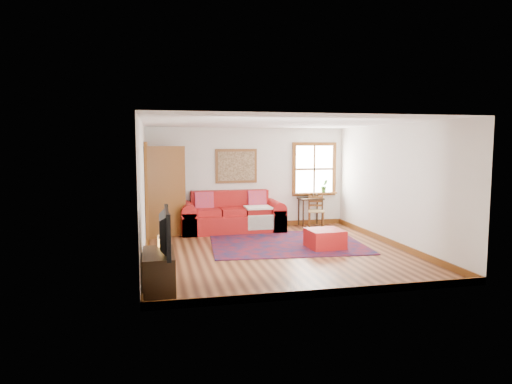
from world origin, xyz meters
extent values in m
plane|color=#462212|center=(0.00, 0.00, 0.00)|extent=(5.50, 5.50, 0.00)
cube|color=silver|center=(0.00, 2.75, 1.25)|extent=(5.00, 0.04, 2.50)
cube|color=silver|center=(0.00, -2.75, 1.25)|extent=(5.00, 0.04, 2.50)
cube|color=silver|center=(-2.50, 0.00, 1.25)|extent=(0.04, 5.50, 2.50)
cube|color=silver|center=(2.50, 0.00, 1.25)|extent=(0.04, 5.50, 2.50)
cube|color=white|center=(0.00, 0.00, 2.50)|extent=(5.00, 5.50, 0.04)
cube|color=brown|center=(0.00, 2.73, 0.06)|extent=(5.00, 0.03, 0.12)
cube|color=brown|center=(-2.48, 0.00, 0.06)|extent=(0.03, 5.50, 0.12)
cube|color=brown|center=(2.48, 0.00, 0.06)|extent=(0.03, 5.50, 0.12)
cube|color=white|center=(1.75, 2.73, 1.45)|extent=(1.00, 0.02, 1.20)
cube|color=brown|center=(1.75, 2.72, 2.09)|extent=(1.18, 0.06, 0.09)
cube|color=brown|center=(1.75, 2.72, 0.80)|extent=(1.18, 0.06, 0.09)
cube|color=brown|center=(1.21, 2.72, 1.45)|extent=(0.09, 0.06, 1.20)
cube|color=brown|center=(2.29, 2.72, 1.45)|extent=(0.09, 0.06, 1.20)
cube|color=brown|center=(1.75, 2.72, 1.45)|extent=(1.00, 0.04, 0.05)
cube|color=brown|center=(1.75, 2.65, 0.83)|extent=(1.15, 0.20, 0.04)
imported|color=#347127|center=(2.00, 2.63, 1.01)|extent=(0.18, 0.15, 0.33)
cube|color=black|center=(-2.49, 1.60, 1.02)|extent=(0.02, 0.90, 2.05)
cube|color=brown|center=(-2.46, 1.11, 1.02)|extent=(0.06, 0.09, 2.05)
cube|color=brown|center=(-2.46, 2.10, 1.02)|extent=(0.06, 0.09, 2.05)
cube|color=brown|center=(-2.46, 1.60, 2.09)|extent=(0.06, 1.08, 0.09)
cube|color=brown|center=(-2.04, 1.90, 1.02)|extent=(0.86, 0.35, 2.05)
cube|color=silver|center=(-2.04, 1.90, 1.13)|extent=(0.56, 0.22, 1.33)
cube|color=brown|center=(-0.30, 2.73, 1.55)|extent=(1.05, 0.04, 0.85)
cube|color=tan|center=(-0.30, 2.69, 1.55)|extent=(0.92, 0.03, 0.72)
cube|color=#5C0D16|center=(0.39, 0.64, 0.01)|extent=(3.32, 2.75, 0.02)
cube|color=#A81615|center=(-0.49, 2.21, 0.21)|extent=(2.45, 1.01, 0.43)
cube|color=#A81615|center=(-0.49, 2.58, 0.69)|extent=(1.91, 0.28, 0.53)
cube|color=#A81615|center=(-1.55, 2.21, 0.27)|extent=(0.34, 1.01, 0.53)
cube|color=#A81615|center=(0.57, 2.21, 0.27)|extent=(0.34, 1.01, 0.53)
cube|color=red|center=(-1.14, 2.41, 0.73)|extent=(0.45, 0.22, 0.46)
cube|color=red|center=(0.16, 2.41, 0.73)|extent=(0.45, 0.22, 0.46)
cube|color=silver|center=(0.10, 2.02, 0.59)|extent=(0.62, 0.56, 0.04)
cube|color=#A81615|center=(1.03, 0.04, 0.19)|extent=(0.71, 0.71, 0.38)
cube|color=#311F10|center=(1.59, 2.53, 0.71)|extent=(0.61, 0.45, 0.04)
cylinder|color=#311F10|center=(1.34, 2.34, 0.34)|extent=(0.04, 0.04, 0.69)
cylinder|color=#311F10|center=(1.85, 2.34, 0.34)|extent=(0.04, 0.04, 0.69)
cylinder|color=#311F10|center=(1.34, 2.72, 0.34)|extent=(0.04, 0.04, 0.69)
cylinder|color=#311F10|center=(1.85, 2.72, 0.34)|extent=(0.04, 0.04, 0.69)
cube|color=tan|center=(1.64, 2.25, 0.42)|extent=(0.48, 0.47, 0.04)
cylinder|color=brown|center=(1.44, 2.14, 0.20)|extent=(0.04, 0.04, 0.40)
cylinder|color=brown|center=(1.76, 2.05, 0.20)|extent=(0.04, 0.04, 0.40)
cylinder|color=brown|center=(1.53, 2.45, 0.42)|extent=(0.04, 0.04, 0.84)
cylinder|color=brown|center=(1.85, 2.36, 0.42)|extent=(0.04, 0.04, 0.84)
cube|color=brown|center=(1.69, 2.40, 0.65)|extent=(0.33, 0.12, 0.25)
cube|color=#311F10|center=(-2.26, -1.90, 0.27)|extent=(0.45, 0.99, 0.55)
imported|color=black|center=(-2.24, -1.98, 0.87)|extent=(0.15, 1.11, 0.64)
cylinder|color=silver|center=(-2.21, -1.55, 0.64)|extent=(0.12, 0.12, 0.18)
cylinder|color=#FFA53F|center=(-2.21, -1.55, 0.61)|extent=(0.07, 0.07, 0.12)
camera|label=1|loc=(-2.29, -8.46, 2.09)|focal=32.00mm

